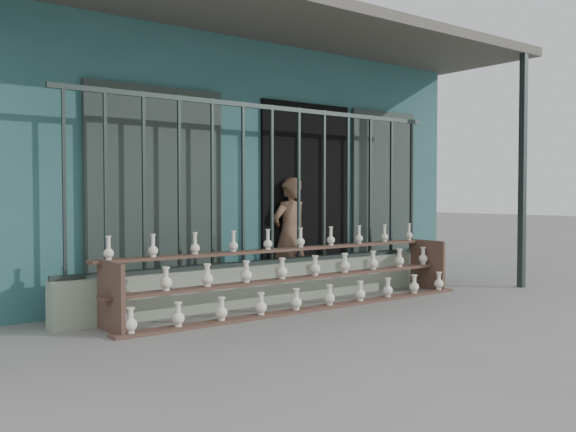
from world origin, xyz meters
TOP-DOWN VIEW (x-y plane):
  - ground at (0.00, 0.00)m, footprint 60.00×60.00m
  - workshop_building at (0.00, 4.23)m, footprint 7.40×6.60m
  - parapet_wall at (0.00, 1.30)m, footprint 5.00×0.20m
  - security_fence at (-0.00, 1.30)m, footprint 5.00×0.04m
  - shelf_rack at (0.07, 0.89)m, footprint 4.50×0.68m
  - elderly_woman at (0.56, 1.70)m, footprint 0.56×0.40m

SIDE VIEW (x-z plane):
  - ground at x=0.00m, z-range 0.00..0.00m
  - parapet_wall at x=0.00m, z-range 0.00..0.45m
  - shelf_rack at x=0.07m, z-range -0.07..0.78m
  - elderly_woman at x=0.56m, z-range 0.00..1.44m
  - security_fence at x=0.00m, z-range 0.45..2.25m
  - workshop_building at x=0.00m, z-range 0.02..3.23m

